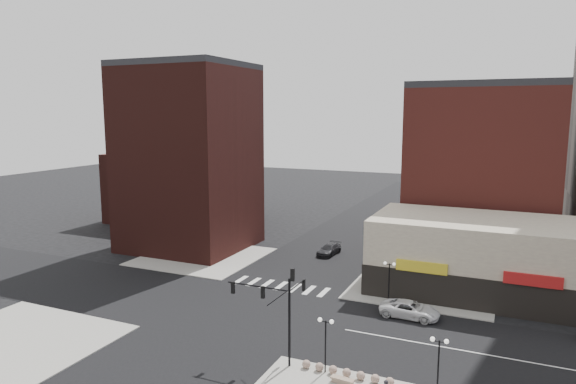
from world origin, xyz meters
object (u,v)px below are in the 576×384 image
at_px(white_suv, 410,309).
at_px(traffic_signal, 280,301).
at_px(stone_bench, 342,381).
at_px(dark_sedan_north, 329,250).
at_px(street_lamp_ne, 389,272).
at_px(street_lamp_se_a, 326,331).
at_px(street_lamp_se_b, 439,352).

bearing_deg(white_suv, traffic_signal, 151.49).
bearing_deg(white_suv, stone_bench, 173.20).
distance_m(dark_sedan_north, stone_bench, 33.62).
bearing_deg(street_lamp_ne, traffic_signal, -106.75).
height_order(traffic_signal, street_lamp_se_a, traffic_signal).
height_order(street_lamp_ne, dark_sedan_north, street_lamp_ne).
relative_size(traffic_signal, street_lamp_se_b, 1.87).
xyz_separation_m(street_lamp_se_a, white_suv, (3.66, 13.16, -2.52)).
relative_size(traffic_signal, white_suv, 1.40).
height_order(street_lamp_se_b, street_lamp_ne, same).
xyz_separation_m(dark_sedan_north, stone_bench, (12.09, -31.37, -0.37)).
height_order(street_lamp_ne, white_suv, street_lamp_ne).
bearing_deg(street_lamp_se_a, dark_sedan_north, 108.94).
relative_size(street_lamp_ne, white_suv, 0.75).
xyz_separation_m(traffic_signal, stone_bench, (5.42, -1.17, -4.63)).
xyz_separation_m(traffic_signal, white_suv, (7.43, 12.99, -4.19)).
distance_m(traffic_signal, stone_bench, 7.23).
relative_size(street_lamp_se_b, stone_bench, 2.38).
bearing_deg(dark_sedan_north, street_lamp_se_a, -65.55).
distance_m(street_lamp_se_b, street_lamp_ne, 17.46).
relative_size(street_lamp_se_b, white_suv, 0.75).
height_order(traffic_signal, white_suv, traffic_signal).
bearing_deg(stone_bench, street_lamp_se_b, 13.94).
bearing_deg(dark_sedan_north, stone_bench, -63.43).
height_order(traffic_signal, stone_bench, traffic_signal).
height_order(street_lamp_se_b, white_suv, street_lamp_se_b).
relative_size(traffic_signal, street_lamp_se_a, 1.87).
height_order(street_lamp_se_a, street_lamp_se_b, same).
relative_size(street_lamp_se_a, stone_bench, 2.38).
distance_m(traffic_signal, street_lamp_se_b, 11.88).
bearing_deg(traffic_signal, white_suv, 60.24).
relative_size(street_lamp_se_b, dark_sedan_north, 0.85).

